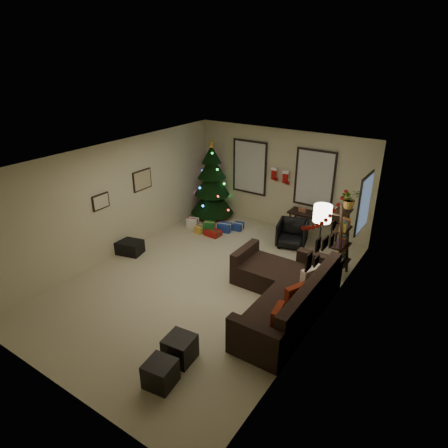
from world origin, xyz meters
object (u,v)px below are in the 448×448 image
(desk, at_px, (314,217))
(desk_chair, at_px, (292,234))
(sofa, at_px, (285,295))
(bookshelf, at_px, (343,241))
(christmas_tree, at_px, (212,185))

(desk, relative_size, desk_chair, 1.95)
(sofa, height_order, bookshelf, bookshelf)
(sofa, xyz_separation_m, desk, (-0.70, 3.12, 0.32))
(christmas_tree, distance_m, bookshelf, 4.40)
(desk, height_order, bookshelf, bookshelf)
(sofa, xyz_separation_m, desk_chair, (-0.99, 2.47, 0.04))
(sofa, height_order, desk, sofa)
(desk, distance_m, desk_chair, 0.76)
(sofa, distance_m, bookshelf, 1.90)
(christmas_tree, xyz_separation_m, bookshelf, (4.24, -1.17, -0.12))
(desk, xyz_separation_m, desk_chair, (-0.28, -0.65, -0.29))
(christmas_tree, xyz_separation_m, desk_chair, (2.77, -0.46, -0.63))
(sofa, xyz_separation_m, bookshelf, (0.48, 1.76, 0.54))
(desk, bearing_deg, desk_chair, -113.49)
(christmas_tree, relative_size, sofa, 0.80)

